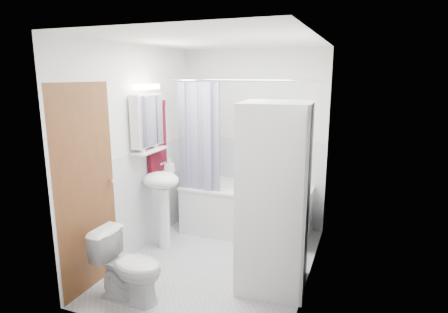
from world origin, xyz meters
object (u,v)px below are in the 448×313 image
(bathtub, at_px, (247,207))
(toilet, at_px, (129,266))
(sink, at_px, (162,192))
(washer_dryer, at_px, (274,197))

(bathtub, height_order, toilet, toilet)
(bathtub, height_order, sink, sink)
(bathtub, relative_size, sink, 1.58)
(washer_dryer, height_order, toilet, washer_dryer)
(toilet, bearing_deg, sink, 15.07)
(sink, relative_size, toilet, 1.56)
(bathtub, bearing_deg, washer_dryer, -60.99)
(bathtub, height_order, washer_dryer, washer_dryer)
(sink, height_order, washer_dryer, washer_dryer)
(sink, height_order, toilet, sink)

